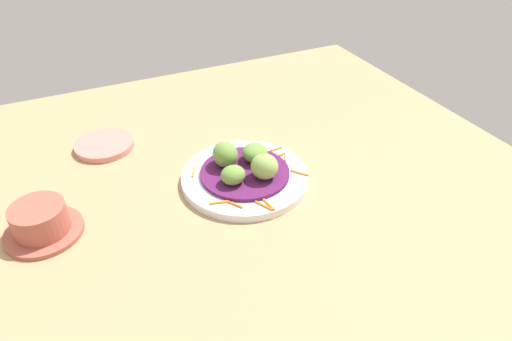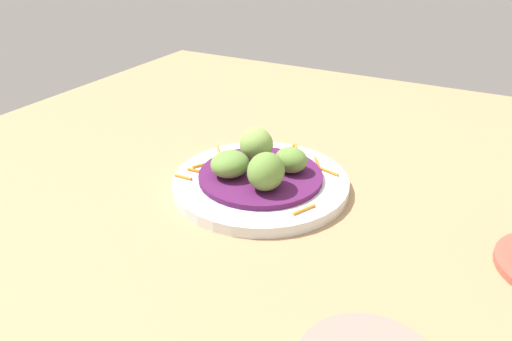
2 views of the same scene
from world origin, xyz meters
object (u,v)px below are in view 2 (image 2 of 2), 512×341
Objects in this scene: guac_scoop_right at (256,144)px; main_plate at (261,183)px; guac_scoop_left at (266,171)px; guac_scoop_center at (291,160)px; guac_scoop_back at (230,164)px.

main_plate is at bearing 126.70° from guac_scoop_right.
main_plate is at bearing -53.30° from guac_scoop_left.
guac_scoop_center is 0.85× the size of guac_scoop_back.
guac_scoop_left is at bearing 126.70° from main_plate.
guac_scoop_right reaches higher than main_plate.
guac_scoop_back is at bearing -8.30° from guac_scoop_left.
guac_scoop_right is at bearing -98.30° from guac_scoop_back.
guac_scoop_right is 0.95× the size of guac_scoop_back.
guac_scoop_left is 8.12cm from guac_scoop_right.
guac_scoop_center reaches higher than main_plate.
guac_scoop_right is (2.43, -3.26, 3.86)cm from main_plate.
main_plate is 4.74× the size of guac_scoop_right.
guac_scoop_left is at bearing 81.70° from guac_scoop_center.
main_plate is 4.51× the size of guac_scoop_back.
guac_scoop_back is at bearing 36.70° from guac_scoop_center.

